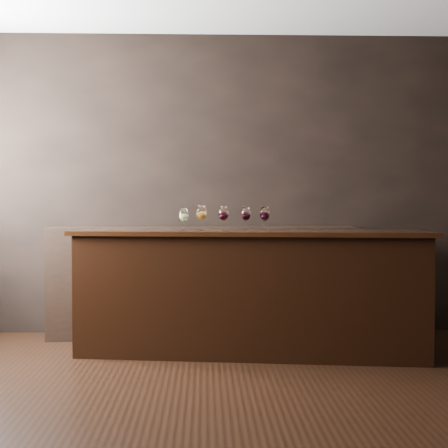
{
  "coord_description": "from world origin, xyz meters",
  "views": [
    {
      "loc": [
        0.03,
        -3.64,
        1.23
      ],
      "look_at": [
        0.18,
        1.36,
        1.05
      ],
      "focal_mm": 50.0,
      "sensor_mm": 36.0,
      "label": 1
    }
  ],
  "objects_px": {
    "glass_amber": "(201,213)",
    "glass_red_a": "(224,214)",
    "bar_counter": "(250,294)",
    "glass_white": "(184,215)",
    "glass_red_c": "(265,214)",
    "glass_red_b": "(246,214)",
    "back_bar_shelf": "(203,282)"
  },
  "relations": [
    {
      "from": "bar_counter",
      "to": "glass_amber",
      "type": "bearing_deg",
      "value": -169.76
    },
    {
      "from": "glass_amber",
      "to": "glass_red_a",
      "type": "distance_m",
      "value": 0.18
    },
    {
      "from": "glass_red_c",
      "to": "glass_white",
      "type": "bearing_deg",
      "value": -177.93
    },
    {
      "from": "glass_red_a",
      "to": "glass_red_c",
      "type": "distance_m",
      "value": 0.33
    },
    {
      "from": "back_bar_shelf",
      "to": "glass_amber",
      "type": "height_order",
      "value": "glass_amber"
    },
    {
      "from": "bar_counter",
      "to": "glass_white",
      "type": "height_order",
      "value": "glass_white"
    },
    {
      "from": "back_bar_shelf",
      "to": "glass_white",
      "type": "relative_size",
      "value": 15.31
    },
    {
      "from": "glass_red_a",
      "to": "back_bar_shelf",
      "type": "bearing_deg",
      "value": 103.12
    },
    {
      "from": "glass_amber",
      "to": "glass_red_a",
      "type": "xyz_separation_m",
      "value": [
        0.18,
        -0.01,
        -0.01
      ]
    },
    {
      "from": "glass_amber",
      "to": "glass_red_b",
      "type": "bearing_deg",
      "value": 8.97
    },
    {
      "from": "bar_counter",
      "to": "glass_red_c",
      "type": "height_order",
      "value": "glass_red_c"
    },
    {
      "from": "glass_amber",
      "to": "glass_red_c",
      "type": "bearing_deg",
      "value": 0.55
    },
    {
      "from": "bar_counter",
      "to": "glass_red_a",
      "type": "distance_m",
      "value": 0.69
    },
    {
      "from": "glass_amber",
      "to": "glass_red_b",
      "type": "height_order",
      "value": "glass_amber"
    },
    {
      "from": "glass_amber",
      "to": "glass_red_a",
      "type": "bearing_deg",
      "value": -3.83
    },
    {
      "from": "bar_counter",
      "to": "glass_red_c",
      "type": "distance_m",
      "value": 0.66
    },
    {
      "from": "glass_red_b",
      "to": "back_bar_shelf",
      "type": "bearing_deg",
      "value": 118.62
    },
    {
      "from": "glass_white",
      "to": "glass_amber",
      "type": "distance_m",
      "value": 0.14
    },
    {
      "from": "bar_counter",
      "to": "glass_red_c",
      "type": "xyz_separation_m",
      "value": [
        0.11,
        -0.02,
        0.65
      ]
    },
    {
      "from": "glass_red_a",
      "to": "glass_red_c",
      "type": "height_order",
      "value": "glass_red_a"
    },
    {
      "from": "glass_amber",
      "to": "glass_red_b",
      "type": "distance_m",
      "value": 0.36
    },
    {
      "from": "bar_counter",
      "to": "glass_white",
      "type": "distance_m",
      "value": 0.84
    },
    {
      "from": "back_bar_shelf",
      "to": "glass_red_a",
      "type": "bearing_deg",
      "value": -76.88
    },
    {
      "from": "back_bar_shelf",
      "to": "glass_white",
      "type": "bearing_deg",
      "value": -102.15
    },
    {
      "from": "glass_white",
      "to": "bar_counter",
      "type": "bearing_deg",
      "value": 4.11
    },
    {
      "from": "glass_red_c",
      "to": "bar_counter",
      "type": "bearing_deg",
      "value": 172.44
    },
    {
      "from": "glass_red_c",
      "to": "back_bar_shelf",
      "type": "bearing_deg",
      "value": 125.78
    },
    {
      "from": "glass_red_c",
      "to": "glass_red_b",
      "type": "bearing_deg",
      "value": 160.76
    },
    {
      "from": "glass_red_b",
      "to": "glass_red_c",
      "type": "relative_size",
      "value": 0.99
    },
    {
      "from": "glass_white",
      "to": "glass_red_b",
      "type": "relative_size",
      "value": 0.96
    },
    {
      "from": "bar_counter",
      "to": "back_bar_shelf",
      "type": "xyz_separation_m",
      "value": [
        -0.38,
        0.67,
        0.02
      ]
    },
    {
      "from": "glass_amber",
      "to": "glass_red_c",
      "type": "distance_m",
      "value": 0.51
    }
  ]
}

